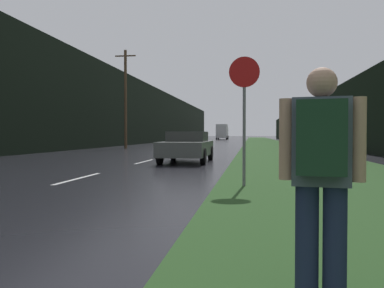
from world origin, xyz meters
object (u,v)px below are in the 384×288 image
at_px(hitchhiker_with_backpack, 321,170).
at_px(delivery_truck, 222,132).
at_px(stop_sign, 244,106).
at_px(car_passing_near, 187,146).

height_order(hitchhiker_with_backpack, delivery_truck, delivery_truck).
distance_m(stop_sign, delivery_truck, 86.32).
xyz_separation_m(stop_sign, car_passing_near, (-2.62, 8.10, -1.18)).
height_order(stop_sign, hitchhiker_with_backpack, stop_sign).
distance_m(car_passing_near, delivery_truck, 78.09).
height_order(hitchhiker_with_backpack, car_passing_near, hitchhiker_with_backpack).
height_order(stop_sign, car_passing_near, stop_sign).
bearing_deg(car_passing_near, delivery_truck, -87.15).
distance_m(stop_sign, hitchhiker_with_backpack, 6.70).
relative_size(hitchhiker_with_backpack, car_passing_near, 0.36).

